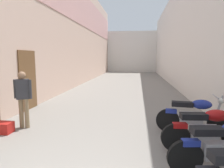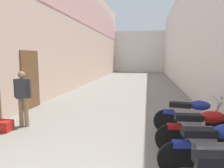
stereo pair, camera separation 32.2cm
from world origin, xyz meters
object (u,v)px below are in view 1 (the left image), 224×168
Objects in this scene: motorcycle_third at (207,129)px; plastic_crate at (3,128)px; motorcycle_second at (224,146)px; motorcycle_fourth at (194,115)px; pedestrian_mid_alley at (23,95)px.

motorcycle_third reaches higher than plastic_crate.
motorcycle_second reaches higher than plastic_crate.
motorcycle_fourth is at bearing 90.00° from motorcycle_second.
motorcycle_second is 4.86m from pedestrian_mid_alley.
motorcycle_third is at bearing 90.00° from motorcycle_second.
plastic_crate is (-4.86, 0.43, -0.36)m from motorcycle_third.
pedestrian_mid_alley reaches higher than motorcycle_fourth.
motorcycle_second is 4.19× the size of plastic_crate.
pedestrian_mid_alley is at bearing 169.12° from motorcycle_third.
motorcycle_second is 1.82m from motorcycle_fourth.
motorcycle_third is 1.00× the size of motorcycle_fourth.
plastic_crate is (-4.86, 1.25, -0.36)m from motorcycle_second.
motorcycle_fourth is at bearing 1.65° from pedestrian_mid_alley.
pedestrian_mid_alley reaches higher than motorcycle_third.
pedestrian_mid_alley is 0.95m from plastic_crate.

